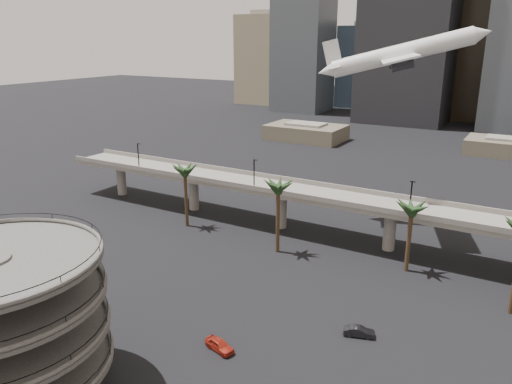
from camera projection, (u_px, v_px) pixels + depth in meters
The scene contains 6 objects.
overpass at pixel (333, 202), 93.91m from camera, with size 130.00×9.30×14.70m.
palm_trees at pixel (383, 203), 80.70m from camera, with size 76.40×18.40×14.00m.
low_buildings at pixel (453, 146), 163.82m from camera, with size 135.00×27.50×6.80m.
airborne_jet at pixel (401, 54), 96.71m from camera, with size 31.97×29.04×11.26m.
car_a at pixel (219, 345), 61.42m from camera, with size 1.71×4.25×1.45m, color #AB2718.
car_b at pixel (359, 332), 64.31m from camera, with size 1.41×4.03×1.33m, color black.
Camera 1 is at (32.47, -29.27, 37.01)m, focal length 35.00 mm.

